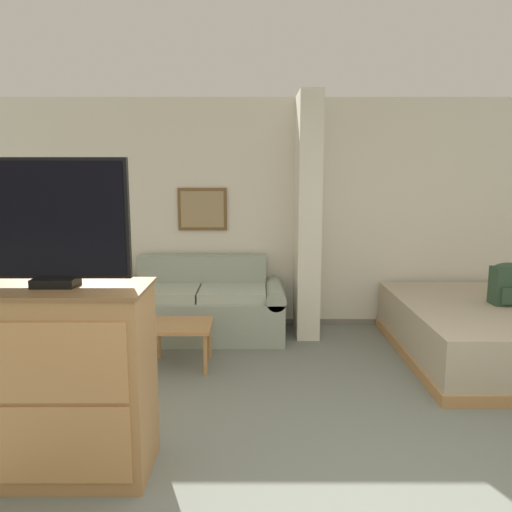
# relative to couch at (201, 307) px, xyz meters

# --- Properties ---
(wall_back) EXTENTS (7.30, 0.16, 2.60)m
(wall_back) POSITION_rel_couch_xyz_m (1.23, 0.49, 0.97)
(wall_back) COLOR silver
(wall_back) RESTS_ON ground_plane
(wall_partition_pillar) EXTENTS (0.24, 0.63, 2.60)m
(wall_partition_pillar) POSITION_rel_couch_xyz_m (1.17, 0.11, 0.98)
(wall_partition_pillar) COLOR silver
(wall_partition_pillar) RESTS_ON ground_plane
(couch) EXTENTS (1.84, 0.84, 0.85)m
(couch) POSITION_rel_couch_xyz_m (0.00, 0.00, 0.00)
(couch) COLOR #99A393
(couch) RESTS_ON ground_plane
(coffee_table) EXTENTS (0.57, 0.49, 0.41)m
(coffee_table) POSITION_rel_couch_xyz_m (-0.08, -0.90, 0.03)
(coffee_table) COLOR #B27F4C
(coffee_table) RESTS_ON ground_plane
(side_table) EXTENTS (0.48, 0.48, 0.56)m
(side_table) POSITION_rel_couch_xyz_m (-1.09, -0.05, 0.15)
(side_table) COLOR #B27F4C
(side_table) RESTS_ON ground_plane
(table_lamp) EXTENTS (0.32, 0.32, 0.40)m
(table_lamp) POSITION_rel_couch_xyz_m (-1.09, -0.05, 0.52)
(table_lamp) COLOR tan
(table_lamp) RESTS_ON side_table
(tv_dresser) EXTENTS (1.04, 0.53, 1.13)m
(tv_dresser) POSITION_rel_couch_xyz_m (-0.52, -2.55, 0.25)
(tv_dresser) COLOR #B27F4C
(tv_dresser) RESTS_ON ground_plane
(tv) EXTENTS (0.86, 0.16, 0.72)m
(tv) POSITION_rel_couch_xyz_m (-0.52, -2.55, 1.17)
(tv) COLOR black
(tv) RESTS_ON tv_dresser
(bed) EXTENTS (1.70, 2.12, 0.52)m
(bed) POSITION_rel_couch_xyz_m (2.87, -0.67, -0.05)
(bed) COLOR #B27F4C
(bed) RESTS_ON ground_plane
(backpack) EXTENTS (0.32, 0.22, 0.40)m
(backpack) POSITION_rel_couch_xyz_m (3.03, -0.65, 0.41)
(backpack) COLOR #2D4733
(backpack) RESTS_ON bed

